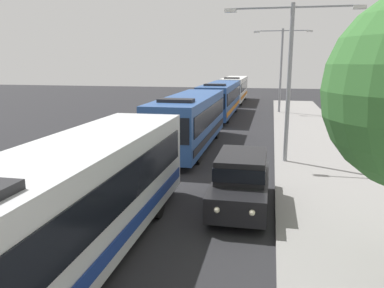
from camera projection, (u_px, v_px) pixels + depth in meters
bus_lead at (75, 200)px, 9.30m from camera, size 2.58×11.57×3.21m
bus_second_in_line at (190, 120)px, 22.23m from camera, size 2.58×11.15×3.21m
bus_middle at (220, 98)px, 35.11m from camera, size 2.58×12.23×3.21m
bus_fourth_in_line at (234, 89)px, 47.76m from camera, size 2.58×11.13×3.21m
white_suv at (241, 179)px, 13.19m from camera, size 1.86×4.81×1.90m
streetlamp_mid at (290, 65)px, 18.04m from camera, size 6.31×0.28×7.51m
streetlamp_far at (281, 62)px, 36.42m from camera, size 5.42×0.28×7.91m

